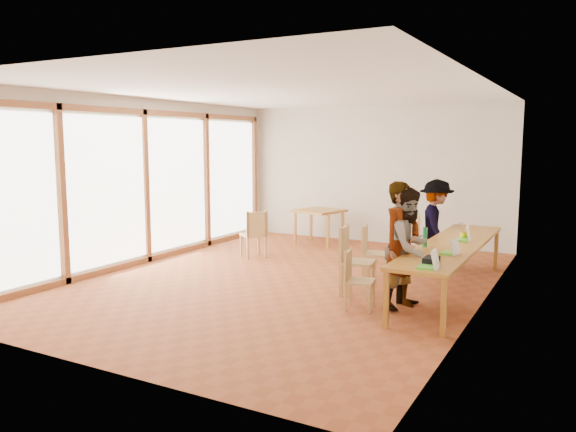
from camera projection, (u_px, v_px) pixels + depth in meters
ground at (287, 280)px, 9.06m from camera, size 8.00×8.00×0.00m
wall_back at (374, 174)px, 12.34m from camera, size 6.00×0.10×3.00m
wall_front at (87, 218)px, 5.37m from camera, size 6.00×0.10×3.00m
wall_right at (485, 197)px, 7.44m from camera, size 0.10×8.00×3.00m
window_wall at (145, 181)px, 10.26m from camera, size 0.10×8.00×3.00m
ceiling at (287, 90)px, 8.65m from camera, size 6.00×8.00×0.04m
communal_table at (452, 247)px, 8.18m from camera, size 0.80×4.00×0.75m
side_table at (319, 213)px, 12.20m from camera, size 0.90×0.90×0.75m
chair_near at (354, 273)px, 7.48m from camera, size 0.43×0.43×0.42m
chair_mid at (351, 253)px, 8.21m from camera, size 0.53×0.53×0.53m
chair_far at (370, 246)px, 9.05m from camera, size 0.49×0.49×0.47m
chair_empty at (423, 235)px, 9.86m from camera, size 0.57×0.57×0.51m
chair_spare at (255, 229)px, 10.70m from camera, size 0.60×0.60×0.49m
person_near at (401, 245)px, 7.47m from camera, size 0.61×0.73×1.71m
person_mid at (408, 248)px, 7.49m from camera, size 0.80×0.92×1.62m
person_far at (436, 224)px, 9.80m from camera, size 0.91×1.16×1.58m
laptop_near at (431, 263)px, 6.58m from camera, size 0.25×0.28×0.22m
laptop_mid at (452, 250)px, 7.39m from camera, size 0.25×0.28×0.21m
laptop_far at (465, 237)px, 8.38m from camera, size 0.26×0.29×0.22m
yellow_mug at (464, 236)px, 8.55m from camera, size 0.15×0.15×0.10m
green_bottle at (425, 237)px, 7.89m from camera, size 0.07×0.07×0.28m
clear_glass at (436, 266)px, 6.50m from camera, size 0.07×0.07×0.09m
condiment_cup at (461, 223)px, 9.95m from camera, size 0.08×0.08×0.06m
pink_phone at (432, 254)px, 7.40m from camera, size 0.05×0.10×0.01m
black_pouch at (431, 261)px, 6.79m from camera, size 0.16×0.26×0.09m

